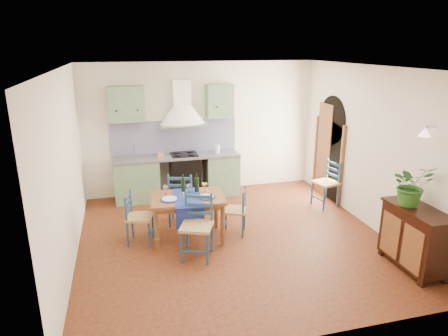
{
  "coord_description": "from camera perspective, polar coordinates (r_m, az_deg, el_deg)",
  "views": [
    {
      "loc": [
        -1.68,
        -5.83,
        3.12
      ],
      "look_at": [
        -0.08,
        0.3,
        1.16
      ],
      "focal_mm": 32.0,
      "sensor_mm": 36.0,
      "label": 1
    }
  ],
  "objects": [
    {
      "name": "right_wall",
      "position": [
        7.61,
        19.19,
        2.65
      ],
      "size": [
        0.26,
        5.0,
        2.8
      ],
      "color": "white",
      "rests_on": "ground"
    },
    {
      "name": "chair_far",
      "position": [
        7.2,
        -6.1,
        -4.19
      ],
      "size": [
        0.57,
        0.57,
        0.98
      ],
      "color": "navy",
      "rests_on": "ground"
    },
    {
      "name": "potted_plant",
      "position": [
        6.2,
        25.21,
        -2.21
      ],
      "size": [
        0.59,
        0.52,
        0.61
      ],
      "primitive_type": "imported",
      "rotation": [
        0.0,
        0.0,
        -0.09
      ],
      "color": "#24571C",
      "rests_on": "sideboard"
    },
    {
      "name": "sideboard",
      "position": [
        6.38,
        25.61,
        -8.78
      ],
      "size": [
        0.5,
        1.05,
        0.94
      ],
      "color": "black",
      "rests_on": "ground"
    },
    {
      "name": "chair_left",
      "position": [
        6.67,
        -12.21,
        -6.92
      ],
      "size": [
        0.49,
        0.49,
        0.86
      ],
      "color": "navy",
      "rests_on": "ground"
    },
    {
      "name": "chair_near",
      "position": [
        6.1,
        -3.87,
        -8.25
      ],
      "size": [
        0.6,
        0.6,
        0.98
      ],
      "color": "navy",
      "rests_on": "ground"
    },
    {
      "name": "dining_table",
      "position": [
        6.57,
        -5.18,
        -4.8
      ],
      "size": [
        1.24,
        0.95,
        1.07
      ],
      "color": "brown",
      "rests_on": "ground"
    },
    {
      "name": "floor",
      "position": [
        6.82,
        1.3,
        -10.06
      ],
      "size": [
        5.0,
        5.0,
        0.0
      ],
      "primitive_type": "plane",
      "color": "#41160D",
      "rests_on": "ground"
    },
    {
      "name": "ceiling",
      "position": [
        6.07,
        1.49,
        14.19
      ],
      "size": [
        5.0,
        5.0,
        0.01
      ],
      "primitive_type": "cube",
      "color": "white",
      "rests_on": "back_wall"
    },
    {
      "name": "back_wall",
      "position": [
        8.46,
        -5.97,
        2.92
      ],
      "size": [
        5.0,
        0.96,
        2.8
      ],
      "color": "white",
      "rests_on": "ground"
    },
    {
      "name": "chair_spare",
      "position": [
        8.27,
        14.5,
        -2.07
      ],
      "size": [
        0.52,
        0.52,
        0.91
      ],
      "color": "navy",
      "rests_on": "ground"
    },
    {
      "name": "left_wall",
      "position": [
        6.13,
        -21.7,
        -0.38
      ],
      "size": [
        0.04,
        5.0,
        2.8
      ],
      "primitive_type": "cube",
      "color": "white",
      "rests_on": "ground"
    },
    {
      "name": "chair_right",
      "position": [
        6.83,
        1.72,
        -6.12
      ],
      "size": [
        0.5,
        0.5,
        0.81
      ],
      "color": "navy",
      "rests_on": "ground"
    }
  ]
}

